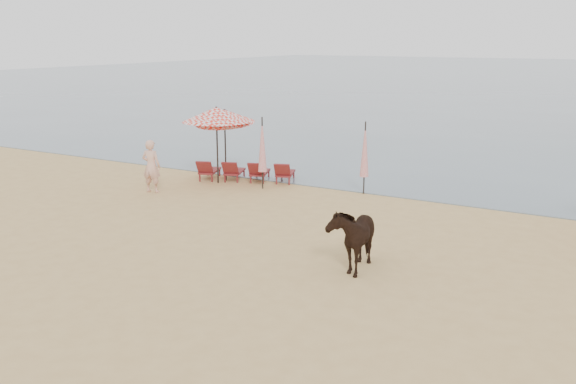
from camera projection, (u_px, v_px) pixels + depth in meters
name	position (u px, v px, depth m)	size (l,w,h in m)	color
ground	(165.00, 296.00, 12.95)	(120.00, 120.00, 0.00)	tan
lounger_cluster_left	(246.00, 171.00, 23.08)	(3.65, 2.52, 0.53)	maroon
umbrella_open_left_a	(216.00, 114.00, 22.31)	(2.39, 2.39, 2.72)	black
umbrella_open_left_b	(225.00, 117.00, 22.72)	(2.11, 2.15, 2.69)	black
umbrella_closed_left	(262.00, 145.00, 21.69)	(0.30, 0.30, 2.47)	black
umbrella_closed_right	(365.00, 150.00, 20.97)	(0.29, 0.29, 2.41)	black
cow	(353.00, 236.00, 14.33)	(0.81, 1.78, 1.51)	black
beachgoer_left	(151.00, 166.00, 21.34)	(0.65, 0.43, 1.78)	#D99F87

